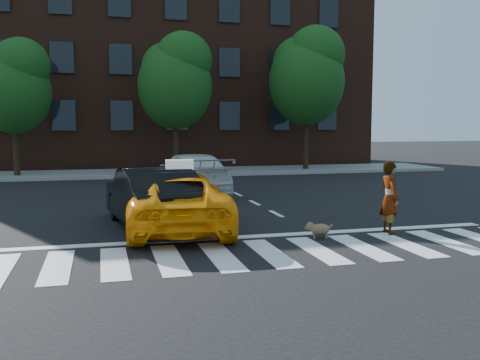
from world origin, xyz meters
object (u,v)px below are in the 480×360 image
object	(u,v)px
tree_right	(307,72)
dog	(318,229)
white_suv	(191,174)
tree_mid	(176,77)
black_sedan	(152,197)
taxi	(179,201)
woman	(390,198)
tree_left	(14,83)

from	to	relation	value
tree_right	dog	distance (m)	17.76
tree_right	white_suv	xyz separation A→B (m)	(-7.58, -7.80, -4.52)
tree_right	dog	world-z (taller)	tree_right
tree_mid	dog	size ratio (longest dim) A/B	11.33
tree_mid	black_sedan	xyz separation A→B (m)	(-2.53, -13.67, -4.09)
taxi	white_suv	xyz separation A→B (m)	(1.36, 6.33, 0.05)
white_suv	woman	world-z (taller)	woman
white_suv	woman	distance (m)	8.74
tree_right	dog	size ratio (longest dim) A/B	12.28
woman	white_suv	bearing A→B (deg)	24.68
woman	tree_mid	bearing A→B (deg)	12.27
tree_mid	tree_right	bearing A→B (deg)	-0.00
tree_mid	dog	xyz separation A→B (m)	(0.93, -15.91, -4.64)
tree_right	dog	xyz separation A→B (m)	(-6.07, -15.91, -5.05)
tree_left	woman	world-z (taller)	tree_left
tree_left	dog	distance (m)	18.50
tree_mid	taxi	bearing A→B (deg)	-97.79
tree_left	black_sedan	distance (m)	15.01
white_suv	dog	bearing A→B (deg)	96.83
black_sedan	woman	distance (m)	5.70
taxi	black_sedan	world-z (taller)	black_sedan
tree_right	taxi	distance (m)	17.33
white_suv	tree_left	bearing A→B (deg)	-52.10
woman	dog	distance (m)	1.89
tree_left	taxi	size ratio (longest dim) A/B	1.31
tree_mid	tree_left	bearing A→B (deg)	180.00
tree_mid	black_sedan	distance (m)	14.50
white_suv	taxi	bearing A→B (deg)	74.18
black_sedan	taxi	bearing A→B (deg)	135.49
tree_right	taxi	world-z (taller)	tree_right
black_sedan	woman	size ratio (longest dim) A/B	2.74
white_suv	tree_right	bearing A→B (deg)	-137.89
taxi	woman	world-z (taller)	woman
tree_right	taxi	xyz separation A→B (m)	(-8.93, -14.13, -4.57)
tree_left	black_sedan	world-z (taller)	tree_left
black_sedan	dog	xyz separation A→B (m)	(3.47, -2.24, -0.55)
woman	tree_left	bearing A→B (deg)	35.30
tree_right	black_sedan	size ratio (longest dim) A/B	1.67
tree_mid	woman	bearing A→B (deg)	-80.32
tree_left	tree_right	bearing A→B (deg)	-0.00
black_sedan	tree_right	bearing A→B (deg)	-132.28
taxi	white_suv	distance (m)	6.48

